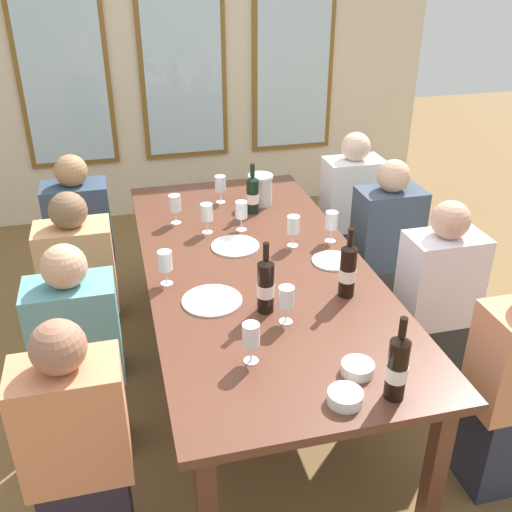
{
  "coord_description": "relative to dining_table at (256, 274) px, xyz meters",
  "views": [
    {
      "loc": [
        -0.64,
        -2.57,
        2.2
      ],
      "look_at": [
        0.0,
        -0.01,
        0.79
      ],
      "focal_mm": 41.69,
      "sensor_mm": 36.0,
      "label": 1
    }
  ],
  "objects": [
    {
      "name": "wine_glass_4",
      "position": [
        0.24,
        0.15,
        0.18
      ],
      "size": [
        0.07,
        0.07,
        0.17
      ],
      "color": "white",
      "rests_on": "dining_table"
    },
    {
      "name": "wine_glass_1",
      "position": [
        0.02,
        0.41,
        0.18
      ],
      "size": [
        0.07,
        0.07,
        0.17
      ],
      "color": "white",
      "rests_on": "dining_table"
    },
    {
      "name": "wine_glass_0",
      "position": [
        -0.21,
        -0.76,
        0.18
      ],
      "size": [
        0.07,
        0.07,
        0.17
      ],
      "color": "white",
      "rests_on": "dining_table"
    },
    {
      "name": "wine_bottle_3",
      "position": [
        0.34,
        -0.39,
        0.19
      ],
      "size": [
        0.08,
        0.08,
        0.34
      ],
      "color": "black",
      "rests_on": "dining_table"
    },
    {
      "name": "seated_person_0",
      "position": [
        -0.89,
        0.27,
        -0.15
      ],
      "size": [
        0.38,
        0.24,
        1.11
      ],
      "color": "#373931",
      "rests_on": "ground"
    },
    {
      "name": "tasting_bowl_0",
      "position": [
        0.17,
        -0.93,
        0.08
      ],
      "size": [
        0.13,
        0.13,
        0.04
      ],
      "primitive_type": "cylinder",
      "color": "white",
      "rests_on": "dining_table"
    },
    {
      "name": "seated_person_4",
      "position": [
        -0.89,
        -0.88,
        -0.15
      ],
      "size": [
        0.38,
        0.24,
        1.11
      ],
      "color": "#27222F",
      "rests_on": "ground"
    },
    {
      "name": "wine_glass_3",
      "position": [
        0.46,
        0.15,
        0.18
      ],
      "size": [
        0.07,
        0.07,
        0.17
      ],
      "color": "white",
      "rests_on": "dining_table"
    },
    {
      "name": "wine_bottle_0",
      "position": [
        0.14,
        0.64,
        0.18
      ],
      "size": [
        0.08,
        0.08,
        0.31
      ],
      "color": "black",
      "rests_on": "dining_table"
    },
    {
      "name": "wine_glass_2",
      "position": [
        -0.02,
        0.83,
        0.18
      ],
      "size": [
        0.07,
        0.07,
        0.17
      ],
      "color": "white",
      "rests_on": "dining_table"
    },
    {
      "name": "white_plate_1",
      "position": [
        -0.06,
        0.21,
        0.07
      ],
      "size": [
        0.26,
        0.26,
        0.01
      ],
      "primitive_type": "cylinder",
      "color": "white",
      "rests_on": "dining_table"
    },
    {
      "name": "ground_plane",
      "position": [
        0.0,
        0.0,
        -0.68
      ],
      "size": [
        12.0,
        12.0,
        0.0
      ],
      "primitive_type": "plane",
      "color": "brown"
    },
    {
      "name": "wine_glass_7",
      "position": [
        -0.33,
        0.59,
        0.18
      ],
      "size": [
        0.07,
        0.07,
        0.17
      ],
      "color": "white",
      "rests_on": "dining_table"
    },
    {
      "name": "wine_bottle_1",
      "position": [
        -0.06,
        -0.43,
        0.19
      ],
      "size": [
        0.08,
        0.08,
        0.34
      ],
      "color": "black",
      "rests_on": "dining_table"
    },
    {
      "name": "dining_table",
      "position": [
        0.0,
        0.0,
        0.0
      ],
      "size": [
        1.11,
        2.41,
        0.74
      ],
      "color": "#583022",
      "rests_on": "ground"
    },
    {
      "name": "tasting_bowl_1",
      "position": [
        0.06,
        -1.07,
        0.09
      ],
      "size": [
        0.13,
        0.13,
        0.05
      ],
      "primitive_type": "cylinder",
      "color": "white",
      "rests_on": "dining_table"
    },
    {
      "name": "seated_person_6",
      "position": [
        -0.89,
        0.86,
        -0.15
      ],
      "size": [
        0.38,
        0.24,
        1.11
      ],
      "color": "#32362C",
      "rests_on": "ground"
    },
    {
      "name": "white_plate_0",
      "position": [
        0.39,
        -0.07,
        0.07
      ],
      "size": [
        0.21,
        0.21,
        0.01
      ],
      "primitive_type": "cylinder",
      "color": "white",
      "rests_on": "dining_table"
    },
    {
      "name": "wine_bottle_2",
      "position": [
        0.24,
        -1.08,
        0.19
      ],
      "size": [
        0.08,
        0.08,
        0.34
      ],
      "color": "black",
      "rests_on": "dining_table"
    },
    {
      "name": "wine_glass_5",
      "position": [
        -0.0,
        -0.54,
        0.18
      ],
      "size": [
        0.07,
        0.07,
        0.17
      ],
      "color": "white",
      "rests_on": "dining_table"
    },
    {
      "name": "seated_person_7",
      "position": [
        0.89,
        0.88,
        -0.15
      ],
      "size": [
        0.38,
        0.24,
        1.11
      ],
      "color": "#2D2A38",
      "rests_on": "ground"
    },
    {
      "name": "wine_glass_8",
      "position": [
        -0.46,
        -0.09,
        0.18
      ],
      "size": [
        0.07,
        0.07,
        0.17
      ],
      "color": "white",
      "rests_on": "dining_table"
    },
    {
      "name": "seated_person_2",
      "position": [
        -0.89,
        -0.32,
        -0.15
      ],
      "size": [
        0.38,
        0.24,
        1.11
      ],
      "color": "#342F43",
      "rests_on": "ground"
    },
    {
      "name": "metal_pitcher",
      "position": [
        0.22,
        0.75,
        0.16
      ],
      "size": [
        0.16,
        0.16,
        0.19
      ],
      "color": "silver",
      "rests_on": "dining_table"
    },
    {
      "name": "back_wall_with_windows",
      "position": [
        0.0,
        2.51,
        0.77
      ],
      "size": [
        4.31,
        0.1,
        2.9
      ],
      "color": "beige",
      "rests_on": "ground"
    },
    {
      "name": "seated_person_1",
      "position": [
        0.89,
        0.33,
        -0.15
      ],
      "size": [
        0.38,
        0.24,
        1.11
      ],
      "color": "#353537",
      "rests_on": "ground"
    },
    {
      "name": "seated_person_3",
      "position": [
        0.89,
        -0.29,
        -0.15
      ],
      "size": [
        0.38,
        0.24,
        1.11
      ],
      "color": "#2C312F",
      "rests_on": "ground"
    },
    {
      "name": "wine_glass_6",
      "position": [
        -0.17,
        0.42,
        0.18
      ],
      "size": [
        0.07,
        0.07,
        0.17
      ],
      "color": "white",
      "rests_on": "dining_table"
    },
    {
      "name": "white_plate_2",
      "position": [
        -0.28,
        -0.3,
        0.07
      ],
      "size": [
        0.28,
        0.28,
        0.01
      ],
      "primitive_type": "cylinder",
      "color": "white",
      "rests_on": "dining_table"
    }
  ]
}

